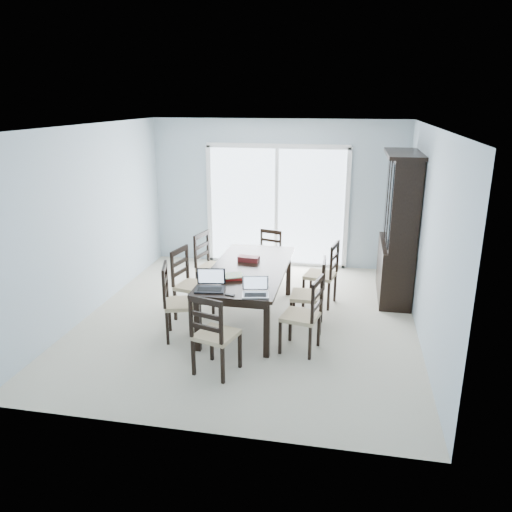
{
  "coord_description": "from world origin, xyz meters",
  "views": [
    {
      "loc": [
        1.29,
        -6.21,
        2.93
      ],
      "look_at": [
        0.1,
        0.0,
        0.92
      ],
      "focal_mm": 35.0,
      "sensor_mm": 36.0,
      "label": 1
    }
  ],
  "objects_px": {
    "hot_tub": "(262,225)",
    "dining_table": "(249,273)",
    "chair_end_near": "(212,327)",
    "cell_phone": "(230,295)",
    "china_hutch": "(399,229)",
    "chair_right_near": "(308,307)",
    "chair_left_near": "(175,294)",
    "laptop_silver": "(255,292)",
    "laptop_dark": "(210,286)",
    "chair_left_far": "(208,258)",
    "game_box": "(249,259)",
    "chair_right_far": "(327,267)",
    "chair_end_far": "(268,251)",
    "chair_right_mid": "(315,286)",
    "chair_left_mid": "(187,276)"
  },
  "relations": [
    {
      "from": "chair_right_far",
      "to": "chair_end_far",
      "type": "height_order",
      "value": "chair_right_far"
    },
    {
      "from": "chair_right_near",
      "to": "chair_left_near",
      "type": "bearing_deg",
      "value": 99.91
    },
    {
      "from": "chair_end_near",
      "to": "cell_phone",
      "type": "xyz_separation_m",
      "value": [
        0.08,
        0.52,
        0.17
      ]
    },
    {
      "from": "chair_left_far",
      "to": "chair_end_near",
      "type": "bearing_deg",
      "value": 29.92
    },
    {
      "from": "chair_end_far",
      "to": "chair_right_near",
      "type": "bearing_deg",
      "value": 126.52
    },
    {
      "from": "dining_table",
      "to": "hot_tub",
      "type": "relative_size",
      "value": 1.15
    },
    {
      "from": "chair_left_mid",
      "to": "chair_end_far",
      "type": "distance_m",
      "value": 1.77
    },
    {
      "from": "chair_left_near",
      "to": "china_hutch",
      "type": "bearing_deg",
      "value": 108.87
    },
    {
      "from": "chair_left_near",
      "to": "chair_right_mid",
      "type": "relative_size",
      "value": 1.02
    },
    {
      "from": "chair_left_near",
      "to": "chair_right_mid",
      "type": "xyz_separation_m",
      "value": [
        1.7,
        0.61,
        -0.01
      ]
    },
    {
      "from": "chair_left_near",
      "to": "game_box",
      "type": "xyz_separation_m",
      "value": [
        0.74,
        0.99,
        0.19
      ]
    },
    {
      "from": "china_hutch",
      "to": "laptop_dark",
      "type": "height_order",
      "value": "china_hutch"
    },
    {
      "from": "chair_left_far",
      "to": "chair_right_near",
      "type": "distance_m",
      "value": 2.25
    },
    {
      "from": "cell_phone",
      "to": "game_box",
      "type": "bearing_deg",
      "value": 104.17
    },
    {
      "from": "chair_right_mid",
      "to": "china_hutch",
      "type": "bearing_deg",
      "value": -40.43
    },
    {
      "from": "chair_left_near",
      "to": "laptop_silver",
      "type": "height_order",
      "value": "chair_left_near"
    },
    {
      "from": "hot_tub",
      "to": "dining_table",
      "type": "bearing_deg",
      "value": -82.87
    },
    {
      "from": "chair_right_near",
      "to": "game_box",
      "type": "height_order",
      "value": "chair_right_near"
    },
    {
      "from": "china_hutch",
      "to": "chair_end_near",
      "type": "bearing_deg",
      "value": -127.43
    },
    {
      "from": "game_box",
      "to": "chair_left_far",
      "type": "bearing_deg",
      "value": 147.07
    },
    {
      "from": "laptop_silver",
      "to": "cell_phone",
      "type": "relative_size",
      "value": 3.11
    },
    {
      "from": "chair_left_near",
      "to": "cell_phone",
      "type": "xyz_separation_m",
      "value": [
        0.78,
        -0.29,
        0.16
      ]
    },
    {
      "from": "chair_left_far",
      "to": "laptop_dark",
      "type": "relative_size",
      "value": 3.01
    },
    {
      "from": "chair_left_far",
      "to": "game_box",
      "type": "distance_m",
      "value": 0.88
    },
    {
      "from": "laptop_silver",
      "to": "chair_right_near",
      "type": "bearing_deg",
      "value": 6.62
    },
    {
      "from": "chair_end_near",
      "to": "chair_end_far",
      "type": "height_order",
      "value": "chair_end_near"
    },
    {
      "from": "dining_table",
      "to": "chair_left_far",
      "type": "bearing_deg",
      "value": 136.35
    },
    {
      "from": "chair_left_mid",
      "to": "chair_left_far",
      "type": "distance_m",
      "value": 0.8
    },
    {
      "from": "chair_right_far",
      "to": "hot_tub",
      "type": "height_order",
      "value": "chair_right_far"
    },
    {
      "from": "chair_left_near",
      "to": "laptop_dark",
      "type": "height_order",
      "value": "chair_left_near"
    },
    {
      "from": "chair_left_near",
      "to": "chair_right_near",
      "type": "relative_size",
      "value": 1.04
    },
    {
      "from": "cell_phone",
      "to": "hot_tub",
      "type": "bearing_deg",
      "value": 107.65
    },
    {
      "from": "laptop_silver",
      "to": "hot_tub",
      "type": "distance_m",
      "value": 4.53
    },
    {
      "from": "chair_left_mid",
      "to": "chair_left_near",
      "type": "bearing_deg",
      "value": 17.23
    },
    {
      "from": "chair_right_mid",
      "to": "chair_right_far",
      "type": "xyz_separation_m",
      "value": [
        0.11,
        0.81,
        -0.0
      ]
    },
    {
      "from": "chair_left_near",
      "to": "game_box",
      "type": "distance_m",
      "value": 1.25
    },
    {
      "from": "laptop_silver",
      "to": "game_box",
      "type": "height_order",
      "value": "laptop_silver"
    },
    {
      "from": "chair_right_near",
      "to": "hot_tub",
      "type": "xyz_separation_m",
      "value": [
        -1.31,
        4.27,
        -0.11
      ]
    },
    {
      "from": "chair_left_mid",
      "to": "laptop_silver",
      "type": "relative_size",
      "value": 3.32
    },
    {
      "from": "chair_end_far",
      "to": "chair_end_near",
      "type": "bearing_deg",
      "value": 103.61
    },
    {
      "from": "laptop_dark",
      "to": "china_hutch",
      "type": "bearing_deg",
      "value": 33.69
    },
    {
      "from": "laptop_dark",
      "to": "cell_phone",
      "type": "xyz_separation_m",
      "value": [
        0.27,
        -0.11,
        -0.05
      ]
    },
    {
      "from": "chair_left_far",
      "to": "hot_tub",
      "type": "height_order",
      "value": "chair_left_far"
    },
    {
      "from": "chair_left_near",
      "to": "chair_right_mid",
      "type": "distance_m",
      "value": 1.81
    },
    {
      "from": "chair_left_mid",
      "to": "chair_right_near",
      "type": "height_order",
      "value": "chair_left_mid"
    },
    {
      "from": "chair_end_far",
      "to": "hot_tub",
      "type": "xyz_separation_m",
      "value": [
        -0.46,
        2.01,
        -0.07
      ]
    },
    {
      "from": "dining_table",
      "to": "china_hutch",
      "type": "distance_m",
      "value": 2.41
    },
    {
      "from": "chair_right_mid",
      "to": "game_box",
      "type": "relative_size",
      "value": 3.85
    },
    {
      "from": "chair_right_near",
      "to": "chair_end_far",
      "type": "relative_size",
      "value": 1.07
    },
    {
      "from": "chair_right_mid",
      "to": "chair_right_far",
      "type": "relative_size",
      "value": 1.0
    }
  ]
}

